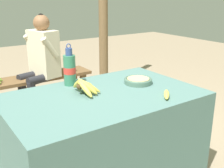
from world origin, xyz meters
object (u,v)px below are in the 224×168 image
(water_bottle, at_px, (70,69))
(banana_bunch_ripe, at_px, (84,86))
(serving_bowl, at_px, (138,80))
(wooden_bench, at_px, (29,84))
(loose_banana_front, at_px, (167,94))
(seated_vendor, at_px, (40,58))

(water_bottle, bearing_deg, banana_bunch_ripe, -91.83)
(serving_bowl, xyz_separation_m, wooden_bench, (-0.40, 1.41, -0.34))
(wooden_bench, bearing_deg, serving_bowl, -74.07)
(banana_bunch_ripe, xyz_separation_m, loose_banana_front, (0.42, -0.36, -0.04))
(serving_bowl, relative_size, wooden_bench, 0.15)
(water_bottle, xyz_separation_m, loose_banana_front, (0.41, -0.60, -0.10))
(water_bottle, bearing_deg, serving_bowl, -30.69)
(serving_bowl, relative_size, seated_vendor, 0.19)
(wooden_bench, height_order, seated_vendor, seated_vendor)
(banana_bunch_ripe, distance_m, loose_banana_front, 0.56)
(banana_bunch_ripe, relative_size, seated_vendor, 0.24)
(water_bottle, distance_m, loose_banana_front, 0.74)
(serving_bowl, bearing_deg, loose_banana_front, -95.35)
(banana_bunch_ripe, distance_m, wooden_bench, 1.43)
(serving_bowl, height_order, wooden_bench, serving_bowl)
(seated_vendor, bearing_deg, water_bottle, 66.39)
(banana_bunch_ripe, height_order, seated_vendor, seated_vendor)
(banana_bunch_ripe, bearing_deg, loose_banana_front, -40.77)
(water_bottle, relative_size, seated_vendor, 0.28)
(banana_bunch_ripe, distance_m, serving_bowl, 0.46)
(serving_bowl, height_order, water_bottle, water_bottle)
(banana_bunch_ripe, height_order, water_bottle, water_bottle)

